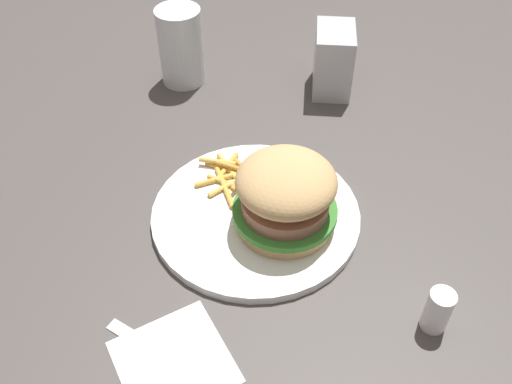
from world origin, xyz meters
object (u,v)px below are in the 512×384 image
napkin (174,362)px  napkin_dispenser (333,60)px  drink_glass (181,50)px  sandwich (286,195)px  fries_pile (229,175)px  plate (256,212)px  salt_shaker (438,310)px  fork (175,361)px

napkin → napkin_dispenser: size_ratio=1.05×
napkin → drink_glass: bearing=164.7°
sandwich → fries_pile: size_ratio=1.23×
napkin_dispenser → sandwich: bearing=-10.7°
plate → sandwich: bearing=36.4°
plate → napkin_dispenser: size_ratio=2.54×
sandwich → drink_glass: bearing=-174.5°
salt_shaker → fries_pile: bearing=-153.6°
plate → salt_shaker: bearing=30.2°
sandwich → drink_glass: 0.37m
drink_glass → salt_shaker: size_ratio=2.29×
fork → napkin_dispenser: bearing=138.0°
plate → fork: (0.17, -0.15, -0.00)m
fork → salt_shaker: bearing=79.9°
sandwich → napkin: 0.23m
drink_glass → napkin_dispenser: 0.25m
fries_pile → napkin: (0.23, -0.13, -0.02)m
plate → napkin: plate is taller
plate → sandwich: sandwich is taller
napkin → fork: 0.00m
sandwich → drink_glass: drink_glass is taller
fries_pile → drink_glass: drink_glass is taller
salt_shaker → napkin: bearing=-100.3°
napkin → salt_shaker: bearing=79.7°
fries_pile → fork: bearing=-29.5°
plate → salt_shaker: size_ratio=4.83×
sandwich → fork: 0.23m
napkin → fork: (0.00, 0.00, 0.00)m
napkin → drink_glass: (-0.50, 0.14, 0.06)m
plate → drink_glass: (-0.34, -0.01, 0.05)m
napkin_dispenser → fork: bearing=-17.5°
fork → drink_glass: (-0.51, 0.14, 0.05)m
fork → napkin_dispenser: 0.54m
plate → napkin: bearing=-41.6°
napkin → napkin_dispenser: (-0.40, 0.36, 0.05)m
plate → fries_pile: fries_pile is taller
drink_glass → napkin_dispenser: bearing=65.0°
fork → napkin: bearing=-140.9°
plate → fries_pile: bearing=-167.8°
sandwich → fries_pile: sandwich is taller
fries_pile → fork: fries_pile is taller
plate → fork: plate is taller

